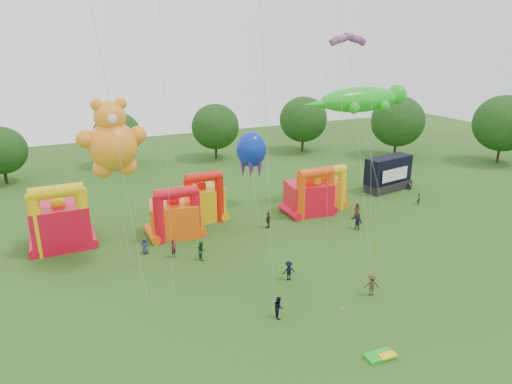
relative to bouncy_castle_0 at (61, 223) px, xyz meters
name	(u,v)px	position (x,y,z in m)	size (l,w,h in m)	color
ground	(397,363)	(18.72, -28.16, -2.64)	(160.00, 160.00, 0.00)	#264914
tree_ring	(385,278)	(17.54, -27.55, 3.62)	(123.78, 125.88, 12.07)	#352314
bouncy_castle_0	(61,223)	(0.00, 0.00, 0.00)	(5.53, 4.44, 6.99)	red
bouncy_castle_1	(175,216)	(11.17, -1.97, -0.45)	(5.67, 4.88, 5.77)	#FF590D
bouncy_castle_2	(202,201)	(15.15, 0.95, -0.31)	(5.27, 4.54, 6.10)	#DFAA0B
bouncy_castle_3	(310,195)	(27.68, -2.45, -0.35)	(5.63, 4.80, 6.03)	red
bouncy_castle_4	(324,191)	(30.28, -1.63, -0.46)	(5.17, 4.41, 5.71)	orange
stage_trailer	(388,174)	(42.47, 0.86, -0.36)	(7.56, 3.87, 4.76)	black
teddy_bear_kite	(113,143)	(4.96, -6.73, 9.09)	(5.90, 4.19, 15.63)	orange
gecko_kite	(363,111)	(36.09, -0.61, 8.93)	(15.25, 8.24, 14.70)	green
octopus_kite	(253,172)	(22.15, 1.89, 2.07)	(3.90, 8.27, 9.56)	#0B28AC
parafoil_kites	(180,113)	(10.00, -10.27, 11.78)	(27.10, 12.99, 31.14)	red
diamond_kites	(297,92)	(19.20, -13.25, 13.33)	(19.30, 15.72, 36.88)	red
folded_kite_bundle	(381,356)	(18.12, -27.30, -2.50)	(2.04, 1.17, 0.31)	green
spectator_0	(145,246)	(7.21, -5.06, -1.81)	(0.81, 0.53, 1.66)	#2A2D46
spectator_1	(173,248)	(9.55, -7.02, -1.70)	(0.69, 0.45, 1.88)	#4E161D
spectator_2	(201,251)	(11.87, -8.59, -1.72)	(0.90, 0.70, 1.85)	#183E1D
spectator_3	(289,271)	(17.56, -15.60, -1.75)	(1.16, 0.66, 1.79)	black
spectator_4	(268,220)	(21.17, -4.37, -1.69)	(1.12, 0.47, 1.91)	#382D16
spectator_5	(357,221)	(30.00, -8.86, -1.70)	(1.74, 0.56, 1.88)	#242036
spectator_6	(357,210)	(32.16, -5.94, -1.77)	(0.85, 0.55, 1.75)	#512317
spectator_7	(419,199)	(41.90, -5.83, -1.86)	(0.57, 0.37, 1.56)	#183D1D
spectator_8	(279,307)	(14.11, -20.24, -1.77)	(0.85, 0.66, 1.75)	black
spectator_9	(372,285)	(22.55, -20.69, -1.70)	(1.22, 0.70, 1.89)	#3F3619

